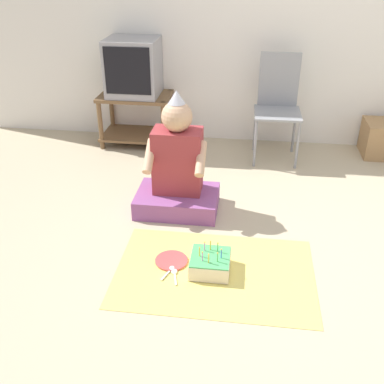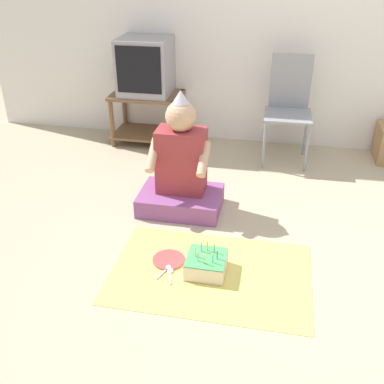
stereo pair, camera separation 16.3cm
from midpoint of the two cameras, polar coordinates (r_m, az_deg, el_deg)
name	(u,v)px [view 2 (the right image)]	position (r m, az deg, el deg)	size (l,w,h in m)	color
ground_plane	(308,276)	(2.84, 16.17, -10.19)	(16.00, 16.00, 0.00)	tan
wall_back	(320,5)	(4.33, 17.12, 21.69)	(6.40, 0.06, 2.55)	white
tv_stand	(148,113)	(4.44, -4.59, 9.90)	(0.67, 0.44, 0.49)	brown
tv	(145,66)	(4.32, -4.83, 15.60)	(0.47, 0.43, 0.51)	#99999E
folding_chair	(289,103)	(4.11, 13.33, 10.96)	(0.41, 0.41, 0.92)	gray
person_seated	(181,172)	(3.24, 0.03, 2.58)	(0.60, 0.42, 0.89)	#8C4C8C
party_cloth	(210,273)	(2.75, 4.09, -10.24)	(1.19, 0.79, 0.01)	#EAD666
birthday_cake	(206,264)	(2.73, 3.57, -9.12)	(0.24, 0.24, 0.17)	#F4E0C6
paper_plate	(169,260)	(2.84, -1.31, -8.60)	(0.20, 0.20, 0.01)	#D84C4C
plastic_spoon_near	(167,269)	(2.76, -1.52, -9.76)	(0.07, 0.14, 0.01)	white
plastic_spoon_far	(170,272)	(2.74, -1.04, -10.19)	(0.05, 0.14, 0.01)	white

